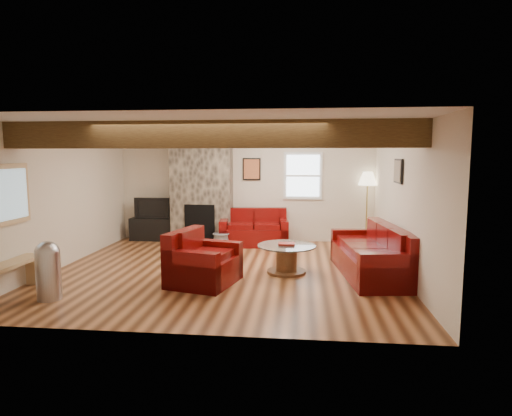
{
  "coord_description": "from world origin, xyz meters",
  "views": [
    {
      "loc": [
        1.31,
        -7.28,
        2.01
      ],
      "look_at": [
        0.5,
        0.4,
        1.07
      ],
      "focal_mm": 30.0,
      "sensor_mm": 36.0,
      "label": 1
    }
  ],
  "objects_px": {
    "loveseat": "(254,227)",
    "armchair_red": "(204,257)",
    "floor_lamp": "(368,183)",
    "sofa_three": "(370,251)",
    "television": "(153,208)",
    "coffee_table": "(287,259)",
    "tv_cabinet": "(154,229)"
  },
  "relations": [
    {
      "from": "sofa_three",
      "to": "tv_cabinet",
      "type": "height_order",
      "value": "sofa_three"
    },
    {
      "from": "loveseat",
      "to": "television",
      "type": "bearing_deg",
      "value": 166.9
    },
    {
      "from": "television",
      "to": "floor_lamp",
      "type": "height_order",
      "value": "floor_lamp"
    },
    {
      "from": "coffee_table",
      "to": "armchair_red",
      "type": "bearing_deg",
      "value": -149.33
    },
    {
      "from": "floor_lamp",
      "to": "loveseat",
      "type": "bearing_deg",
      "value": -172.83
    },
    {
      "from": "armchair_red",
      "to": "coffee_table",
      "type": "relative_size",
      "value": 1.04
    },
    {
      "from": "sofa_three",
      "to": "loveseat",
      "type": "bearing_deg",
      "value": -142.9
    },
    {
      "from": "loveseat",
      "to": "armchair_red",
      "type": "relative_size",
      "value": 1.46
    },
    {
      "from": "loveseat",
      "to": "tv_cabinet",
      "type": "bearing_deg",
      "value": 166.9
    },
    {
      "from": "loveseat",
      "to": "coffee_table",
      "type": "xyz_separation_m",
      "value": [
        0.82,
        -2.29,
        -0.16
      ]
    },
    {
      "from": "armchair_red",
      "to": "television",
      "type": "xyz_separation_m",
      "value": [
        -2.0,
        3.35,
        0.36
      ]
    },
    {
      "from": "sofa_three",
      "to": "coffee_table",
      "type": "relative_size",
      "value": 2.18
    },
    {
      "from": "loveseat",
      "to": "floor_lamp",
      "type": "relative_size",
      "value": 0.92
    },
    {
      "from": "sofa_three",
      "to": "television",
      "type": "height_order",
      "value": "television"
    },
    {
      "from": "armchair_red",
      "to": "coffee_table",
      "type": "xyz_separation_m",
      "value": [
        1.28,
        0.76,
        -0.18
      ]
    },
    {
      "from": "coffee_table",
      "to": "television",
      "type": "xyz_separation_m",
      "value": [
        -3.27,
        2.59,
        0.54
      ]
    },
    {
      "from": "tv_cabinet",
      "to": "television",
      "type": "height_order",
      "value": "television"
    },
    {
      "from": "floor_lamp",
      "to": "sofa_three",
      "type": "bearing_deg",
      "value": -96.98
    },
    {
      "from": "armchair_red",
      "to": "loveseat",
      "type": "bearing_deg",
      "value": 6.03
    },
    {
      "from": "loveseat",
      "to": "armchair_red",
      "type": "xyz_separation_m",
      "value": [
        -0.45,
        -3.05,
        0.02
      ]
    },
    {
      "from": "loveseat",
      "to": "television",
      "type": "distance_m",
      "value": 2.5
    },
    {
      "from": "coffee_table",
      "to": "tv_cabinet",
      "type": "distance_m",
      "value": 4.18
    },
    {
      "from": "armchair_red",
      "to": "floor_lamp",
      "type": "relative_size",
      "value": 0.63
    },
    {
      "from": "tv_cabinet",
      "to": "television",
      "type": "xyz_separation_m",
      "value": [
        0.0,
        0.0,
        0.51
      ]
    },
    {
      "from": "loveseat",
      "to": "floor_lamp",
      "type": "distance_m",
      "value": 2.76
    },
    {
      "from": "television",
      "to": "floor_lamp",
      "type": "relative_size",
      "value": 0.52
    },
    {
      "from": "sofa_three",
      "to": "television",
      "type": "bearing_deg",
      "value": -126.04
    },
    {
      "from": "television",
      "to": "loveseat",
      "type": "bearing_deg",
      "value": -6.97
    },
    {
      "from": "armchair_red",
      "to": "coffee_table",
      "type": "distance_m",
      "value": 1.49
    },
    {
      "from": "floor_lamp",
      "to": "armchair_red",
      "type": "bearing_deg",
      "value": -131.68
    },
    {
      "from": "coffee_table",
      "to": "floor_lamp",
      "type": "height_order",
      "value": "floor_lamp"
    },
    {
      "from": "tv_cabinet",
      "to": "television",
      "type": "bearing_deg",
      "value": 0.0
    }
  ]
}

